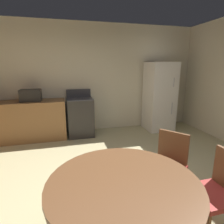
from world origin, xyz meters
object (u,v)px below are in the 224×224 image
Objects in this scene: oven_range at (80,117)px; chair_northeast at (168,163)px; dining_table at (123,197)px; refrigerator at (159,97)px; chair_east at (219,189)px; microwave at (31,95)px.

chair_northeast is at bearing -71.96° from oven_range.
chair_northeast is (0.78, 0.59, -0.10)m from dining_table.
dining_table is 0.98m from chair_northeast.
refrigerator reaches higher than chair_northeast.
oven_range is 1.26× the size of chair_northeast.
chair_east is at bearing -71.83° from oven_range.
dining_table is 0.98m from chair_east.
oven_range is at bearing 178.51° from refrigerator.
chair_east reaches higher than dining_table.
chair_east is at bearing 0.44° from dining_table.
microwave is 3.27m from chair_northeast.
microwave is 3.40m from dining_table.
oven_range reaches higher than dining_table.
dining_table is 1.43× the size of chair_northeast.
chair_east is at bearing -108.19° from refrigerator.
microwave is 0.51× the size of chair_northeast.
oven_range is 0.62× the size of refrigerator.
microwave reaches higher than chair_northeast.
microwave reaches higher than dining_table.
refrigerator reaches higher than microwave.
refrigerator is 3.72m from dining_table.
microwave is at bearing -90.56° from chair_northeast.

